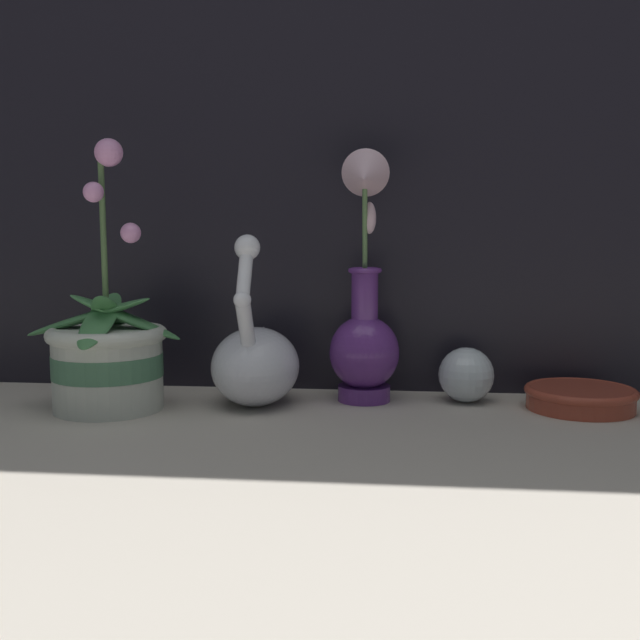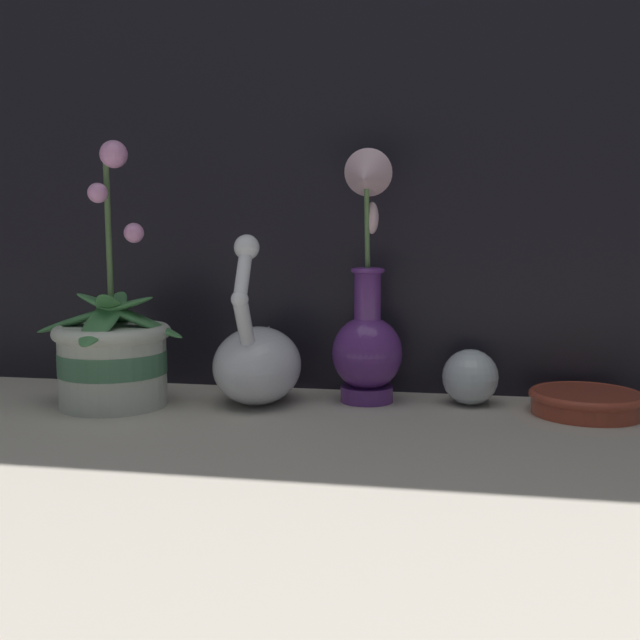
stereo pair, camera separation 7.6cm
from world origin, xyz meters
name	(u,v)px [view 2 (the right image)]	position (x,y,z in m)	size (l,w,h in m)	color
ground_plane	(332,435)	(0.00, 0.00, 0.00)	(2.80, 2.80, 0.00)	#BCB2A3
orchid_potted_plant	(113,353)	(-0.32, 0.10, 0.07)	(0.22, 0.21, 0.36)	beige
swan_figurine	(258,360)	(-0.13, 0.15, 0.06)	(0.12, 0.19, 0.24)	white
blue_vase	(367,324)	(0.02, 0.18, 0.11)	(0.10, 0.11, 0.35)	#602D7F
glass_sphere	(470,377)	(0.16, 0.19, 0.04)	(0.08, 0.08, 0.08)	silver
amber_dish	(587,401)	(0.32, 0.16, 0.02)	(0.15, 0.15, 0.03)	#A8422D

